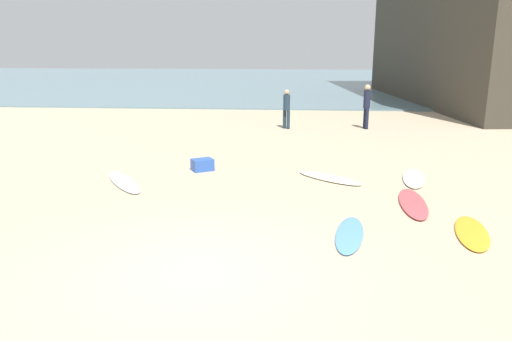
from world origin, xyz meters
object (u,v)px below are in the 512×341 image
at_px(surfboard_5, 329,178).
at_px(surfboard_4, 350,234).
at_px(surfboard_2, 472,233).
at_px(beach_cooler, 202,165).
at_px(surfboard_0, 413,203).
at_px(beachgoer_near, 367,104).
at_px(surfboard_3, 414,178).
at_px(surfboard_1, 124,182).
at_px(beachgoer_mid, 287,107).

bearing_deg(surfboard_5, surfboard_4, -138.29).
height_order(surfboard_2, beach_cooler, beach_cooler).
height_order(surfboard_4, surfboard_5, surfboard_5).
relative_size(surfboard_0, surfboard_5, 1.13).
height_order(surfboard_2, beachgoer_near, beachgoer_near).
bearing_deg(surfboard_0, surfboard_3, 82.15).
bearing_deg(surfboard_3, beachgoer_near, 102.53).
xyz_separation_m(surfboard_0, beachgoer_near, (0.33, 10.14, 1.00)).
bearing_deg(surfboard_2, surfboard_5, -44.28).
distance_m(surfboard_5, beach_cooler, 3.61).
bearing_deg(beachgoer_near, surfboard_4, -24.79).
relative_size(surfboard_0, beach_cooler, 3.89).
bearing_deg(surfboard_0, surfboard_1, 175.26).
bearing_deg(surfboard_0, surfboard_2, -61.69).
bearing_deg(surfboard_0, beachgoer_near, 93.47).
distance_m(surfboard_4, beachgoer_near, 12.29).
relative_size(surfboard_1, surfboard_3, 1.21).
distance_m(surfboard_1, beach_cooler, 2.31).
bearing_deg(surfboard_5, surfboard_3, -46.36).
height_order(beachgoer_mid, beach_cooler, beachgoer_mid).
relative_size(surfboard_2, surfboard_3, 0.94).
xyz_separation_m(surfboard_1, beachgoer_near, (7.41, 8.88, 1.01)).
distance_m(surfboard_1, surfboard_4, 6.34).
xyz_separation_m(surfboard_5, beachgoer_near, (2.06, 8.12, 1.01)).
distance_m(surfboard_1, surfboard_3, 7.64).
relative_size(surfboard_1, beachgoer_near, 1.32).
distance_m(surfboard_3, surfboard_4, 4.63).
relative_size(surfboard_2, surfboard_5, 0.96).
bearing_deg(surfboard_5, beachgoer_mid, 49.31).
distance_m(surfboard_3, beachgoer_mid, 8.56).
bearing_deg(surfboard_5, beachgoer_near, 25.87).
relative_size(surfboard_4, beachgoer_near, 1.05).
height_order(surfboard_0, beachgoer_near, beachgoer_near).
relative_size(surfboard_5, beachgoer_near, 1.07).
xyz_separation_m(surfboard_2, beachgoer_mid, (-3.73, 11.61, 0.88)).
xyz_separation_m(surfboard_1, beach_cooler, (1.81, 1.43, 0.13)).
distance_m(surfboard_1, beachgoer_near, 11.61).
xyz_separation_m(surfboard_2, beach_cooler, (-5.99, 4.37, 0.14)).
relative_size(surfboard_3, beach_cooler, 3.51).
xyz_separation_m(surfboard_0, surfboard_1, (-7.08, 1.26, -0.01)).
distance_m(beachgoer_mid, beach_cooler, 7.62).
height_order(surfboard_1, beach_cooler, beach_cooler).
distance_m(surfboard_0, surfboard_5, 2.66).
xyz_separation_m(surfboard_3, beachgoer_near, (-0.18, 7.98, 1.00)).
height_order(surfboard_3, beach_cooler, beach_cooler).
xyz_separation_m(surfboard_0, beachgoer_mid, (-3.01, 9.92, 0.87)).
bearing_deg(surfboard_3, surfboard_4, -106.03).
distance_m(surfboard_2, surfboard_3, 3.86).
bearing_deg(surfboard_1, surfboard_3, 153.45).
bearing_deg(beach_cooler, surfboard_0, -26.99).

